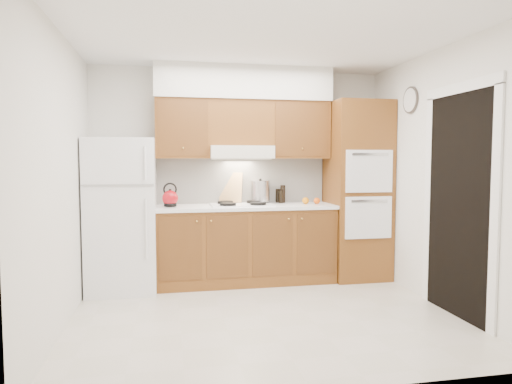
{
  "coord_description": "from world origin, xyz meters",
  "views": [
    {
      "loc": [
        -0.9,
        -4.17,
        1.48
      ],
      "look_at": [
        0.0,
        0.45,
        1.15
      ],
      "focal_mm": 32.0,
      "sensor_mm": 36.0,
      "label": 1
    }
  ],
  "objects_px": {
    "oven_cabinet": "(357,190)",
    "kettle": "(170,198)",
    "fridge": "(122,215)",
    "stock_pot": "(260,191)"
  },
  "relations": [
    {
      "from": "oven_cabinet",
      "to": "kettle",
      "type": "distance_m",
      "value": 2.31
    },
    {
      "from": "fridge",
      "to": "oven_cabinet",
      "type": "distance_m",
      "value": 2.86
    },
    {
      "from": "kettle",
      "to": "stock_pot",
      "type": "relative_size",
      "value": 0.75
    },
    {
      "from": "oven_cabinet",
      "to": "stock_pot",
      "type": "relative_size",
      "value": 8.98
    },
    {
      "from": "fridge",
      "to": "kettle",
      "type": "distance_m",
      "value": 0.57
    },
    {
      "from": "oven_cabinet",
      "to": "kettle",
      "type": "bearing_deg",
      "value": -179.29
    },
    {
      "from": "oven_cabinet",
      "to": "stock_pot",
      "type": "height_order",
      "value": "oven_cabinet"
    },
    {
      "from": "fridge",
      "to": "kettle",
      "type": "bearing_deg",
      "value": 0.67
    },
    {
      "from": "oven_cabinet",
      "to": "kettle",
      "type": "xyz_separation_m",
      "value": [
        -2.31,
        -0.03,
        -0.06
      ]
    },
    {
      "from": "oven_cabinet",
      "to": "kettle",
      "type": "relative_size",
      "value": 12.0
    }
  ]
}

